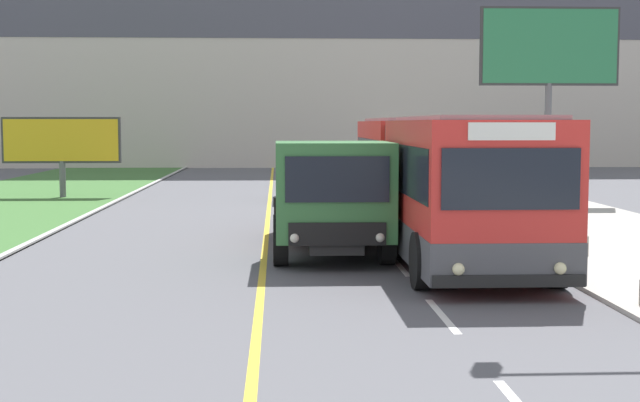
# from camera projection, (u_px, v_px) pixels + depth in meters

# --- Properties ---
(city_bus) EXTENTS (2.66, 13.05, 3.01)m
(city_bus) POSITION_uv_depth(u_px,v_px,m) (437.00, 182.00, 20.44)
(city_bus) COLOR red
(city_bus) RESTS_ON ground_plane
(dump_truck) EXTENTS (2.45, 7.04, 2.49)m
(dump_truck) POSITION_uv_depth(u_px,v_px,m) (330.00, 199.00, 19.11)
(dump_truck) COLOR black
(dump_truck) RESTS_ON ground_plane
(car_distant) EXTENTS (1.80, 4.30, 1.45)m
(car_distant) POSITION_uv_depth(u_px,v_px,m) (301.00, 182.00, 33.17)
(car_distant) COLOR silver
(car_distant) RESTS_ON ground_plane
(traffic_light_mast) EXTENTS (2.28, 0.32, 5.87)m
(traffic_light_mast) POSITION_uv_depth(u_px,v_px,m) (613.00, 63.00, 12.88)
(traffic_light_mast) COLOR slate
(traffic_light_mast) RESTS_ON ground_plane
(billboard_large) EXTENTS (4.88, 0.24, 6.90)m
(billboard_large) POSITION_uv_depth(u_px,v_px,m) (549.00, 54.00, 30.97)
(billboard_large) COLOR #59595B
(billboard_large) RESTS_ON ground_plane
(billboard_small) EXTENTS (4.51, 0.24, 3.11)m
(billboard_small) POSITION_uv_depth(u_px,v_px,m) (62.00, 142.00, 34.18)
(billboard_small) COLOR #59595B
(billboard_small) RESTS_ON ground_plane
(planter_round_second) EXTENTS (0.92, 0.92, 1.03)m
(planter_round_second) POSITION_uv_depth(u_px,v_px,m) (567.00, 233.00, 18.99)
(planter_round_second) COLOR gray
(planter_round_second) RESTS_ON sidewalk_right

